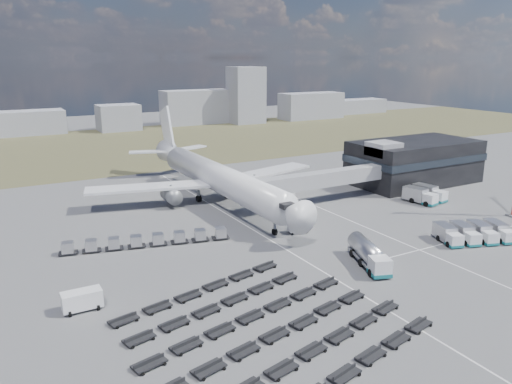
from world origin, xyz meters
TOP-DOWN VIEW (x-y plane):
  - ground at (0.00, 0.00)m, footprint 420.00×420.00m
  - grass_strip at (0.00, 110.00)m, footprint 420.00×90.00m
  - lane_markings at (9.77, 3.00)m, footprint 47.12×110.00m
  - terminal at (47.77, 23.96)m, footprint 30.40×16.40m
  - jet_bridge at (15.90, 20.42)m, footprint 30.30×3.80m
  - airliner at (0.00, 32.38)m, footprint 51.59×64.53m
  - skyline at (-4.04, 148.62)m, footprint 305.94×25.18m
  - fuel_tanker at (5.00, -8.62)m, footprint 6.09×10.84m
  - pushback_tug at (4.00, 8.00)m, footprint 3.63×2.50m
  - utility_van at (-33.43, -2.06)m, footprint 4.59×2.09m
  - catering_truck at (12.81, 27.40)m, footprint 4.13×6.29m
  - service_trucks_near at (26.70, -9.37)m, footprint 12.77×9.69m
  - service_trucks_far at (37.60, 10.85)m, footprint 6.99×7.97m
  - uld_row at (-20.43, 14.19)m, footprint 26.07×7.59m
  - baggage_dollies at (-17.19, -16.61)m, footprint 33.52×30.59m

SIDE VIEW (x-z plane):
  - ground at x=0.00m, z-range 0.00..0.00m
  - grass_strip at x=0.00m, z-range 0.00..0.01m
  - lane_markings at x=9.77m, z-range 0.00..0.01m
  - baggage_dollies at x=-17.19m, z-range 0.00..0.79m
  - pushback_tug at x=4.00m, z-range 0.00..1.49m
  - uld_row at x=-20.43m, z-range 0.18..1.96m
  - utility_van at x=-33.43m, z-range 0.00..2.42m
  - service_trucks_near at x=26.70m, z-range 0.11..2.63m
  - catering_truck at x=12.81m, z-range 0.03..2.71m
  - service_trucks_far at x=37.60m, z-range 0.12..2.99m
  - fuel_tanker at x=5.00m, z-range 0.00..3.41m
  - jet_bridge at x=15.90m, z-range 1.53..8.58m
  - terminal at x=47.77m, z-range -0.25..10.75m
  - airliner at x=0.00m, z-range -3.52..14.10m
  - skyline at x=-4.04m, z-range -5.51..19.59m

